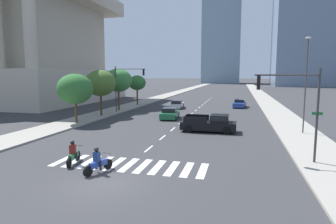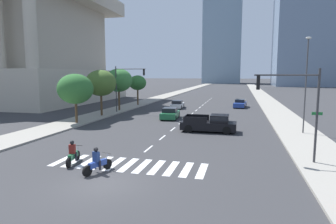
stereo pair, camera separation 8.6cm
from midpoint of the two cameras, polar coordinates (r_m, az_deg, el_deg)
The scene contains 19 objects.
ground_plane at distance 15.41m, azimuth -12.08°, elevation -13.58°, with size 800.00×800.00×0.00m, color #333335.
sidewalk_east at distance 43.57m, azimuth 21.04°, elevation -0.24°, with size 4.00×260.00×0.15m, color gray.
sidewalk_west at distance 46.95m, azimuth -9.10°, elevation 0.67°, with size 4.00×260.00×0.15m, color gray.
crosswalk_near at distance 18.14m, azimuth -7.64°, elevation -10.23°, with size 9.45×2.76×0.01m.
lane_divider_center at distance 44.85m, azimuth 5.62°, elevation 0.33°, with size 0.14×50.00×0.01m.
motorcycle_lead at distance 16.90m, azimuth -13.54°, elevation -9.65°, with size 0.98×2.03×1.49m.
motorcycle_trailing at distance 18.94m, azimuth -18.02°, elevation -7.95°, with size 0.80×2.16×1.49m.
pickup_truck at distance 28.16m, azimuth 8.56°, elevation -2.24°, with size 5.24×2.11×1.67m.
sedan_blue_0 at distance 50.11m, azimuth 14.01°, elevation 1.60°, with size 2.22×4.83×1.36m.
sedan_green_1 at distance 36.12m, azimuth 0.48°, elevation -0.33°, with size 2.18×4.42×1.39m.
sedan_white_2 at distance 47.69m, azimuth 1.90°, elevation 1.48°, with size 2.00×4.70×1.27m.
traffic_signal_near at distance 19.17m, azimuth 23.50°, elevation 2.42°, with size 3.99×0.28×5.69m.
traffic_signal_far at distance 41.45m, azimuth -8.12°, elevation 6.05°, with size 4.73×0.28×6.49m.
street_lamp_east at distance 28.98m, azimuth 25.55°, elevation 5.87°, with size 0.50×0.24×8.62m.
street_tree_nearest at distance 33.48m, azimuth -17.65°, elevation 4.33°, with size 3.89×3.89×5.41m.
street_tree_second at distance 38.74m, azimuth -12.99°, elevation 5.55°, with size 3.97×3.97×5.92m.
street_tree_third at distance 43.93m, azimuth -9.59°, elevation 6.15°, with size 4.03×4.03×6.20m.
street_tree_fourth at distance 51.53m, azimuth -5.94°, elevation 5.71°, with size 3.05×3.05×5.18m.
war_memorial at distance 68.47m, azimuth -27.33°, elevation 17.44°, with size 32.55×32.55×35.90m.
Camera 2 is at (6.48, -12.88, 5.47)m, focal length 31.07 mm.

